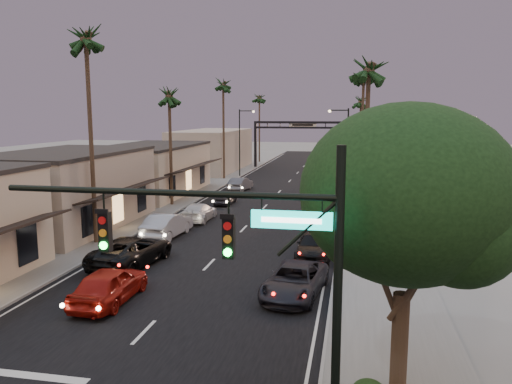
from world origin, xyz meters
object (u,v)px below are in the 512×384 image
at_px(oncoming_red, 109,285).
at_px(traffic_signal, 257,258).
at_px(corner_tree, 409,202).
at_px(oncoming_silver, 167,225).
at_px(streetlight_left, 242,137).
at_px(curbside_black, 315,245).
at_px(palm_lb, 85,33).
at_px(curbside_near, 295,280).
at_px(streetlight_right, 345,144).
at_px(palm_lc, 169,91).
at_px(palm_ra, 369,63).
at_px(palm_far, 259,96).
at_px(palm_ld, 223,82).
at_px(arch, 303,133).
at_px(palm_rb, 364,73).
at_px(palm_rc, 361,99).
at_px(oncoming_pickup, 132,251).

bearing_deg(oncoming_red, traffic_signal, 134.52).
distance_m(corner_tree, oncoming_silver, 22.85).
xyz_separation_m(streetlight_left, curbside_black, (12.66, -36.34, -4.60)).
relative_size(palm_lb, curbside_near, 2.91).
xyz_separation_m(streetlight_right, palm_lc, (-15.52, -9.00, 5.14)).
bearing_deg(corner_tree, palm_ra, 93.03).
distance_m(palm_lc, palm_far, 42.01).
distance_m(palm_lc, palm_ld, 19.10).
bearing_deg(palm_ld, arch, 60.17).
relative_size(corner_tree, palm_lb, 0.58).
distance_m(palm_rb, oncoming_silver, 26.17).
relative_size(palm_rb, palm_rc, 1.16).
height_order(streetlight_right, streetlight_left, same).
bearing_deg(traffic_signal, streetlight_right, 88.28).
bearing_deg(palm_ra, traffic_signal, -98.28).
height_order(palm_lb, palm_lc, palm_lb).
bearing_deg(palm_ld, palm_lc, -90.00).
bearing_deg(streetlight_right, palm_ld, 147.21).
xyz_separation_m(streetlight_right, palm_rb, (1.68, -1.00, 7.09)).
bearing_deg(palm_ra, palm_ld, 119.02).
distance_m(arch, palm_rb, 28.24).
relative_size(palm_ra, curbside_near, 2.53).
xyz_separation_m(streetlight_left, palm_rb, (15.52, -14.00, 7.09)).
height_order(arch, oncoming_pickup, arch).
height_order(palm_lb, palm_rc, palm_lb).
relative_size(streetlight_right, palm_lb, 0.59).
bearing_deg(traffic_signal, palm_far, 100.70).
xyz_separation_m(traffic_signal, curbside_black, (0.05, 17.66, -4.36)).
bearing_deg(oncoming_red, curbside_black, -133.41).
distance_m(streetlight_left, curbside_near, 44.80).
bearing_deg(oncoming_pickup, palm_lc, -69.64).
relative_size(palm_ra, oncoming_red, 2.71).
bearing_deg(palm_lb, traffic_signal, -51.56).
height_order(oncoming_silver, curbside_black, oncoming_silver).
xyz_separation_m(palm_lc, oncoming_pickup, (4.32, -17.84, -9.65)).
bearing_deg(palm_far, oncoming_silver, -86.11).
bearing_deg(oncoming_silver, traffic_signal, 120.65).
relative_size(streetlight_left, curbside_black, 1.80).
relative_size(palm_lc, oncoming_red, 2.51).
distance_m(palm_rc, oncoming_red, 53.46).
xyz_separation_m(traffic_signal, palm_lb, (-14.29, 18.00, 8.30)).
relative_size(palm_lb, oncoming_red, 3.12).
distance_m(palm_ra, curbside_near, 14.28).
bearing_deg(corner_tree, palm_far, 104.14).
xyz_separation_m(arch, oncoming_pickup, (-4.28, -51.83, -4.71)).
bearing_deg(oncoming_red, arch, -92.67).
bearing_deg(streetlight_right, curbside_near, -93.06).
xyz_separation_m(palm_rb, oncoming_pickup, (-12.88, -25.84, -11.60)).
bearing_deg(traffic_signal, palm_ra, 81.72).
xyz_separation_m(traffic_signal, oncoming_silver, (-10.36, 20.64, -4.24)).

